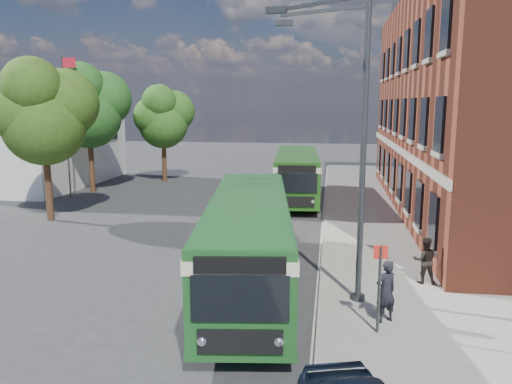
# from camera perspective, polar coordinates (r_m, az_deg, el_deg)

# --- Properties ---
(ground) EXTENTS (120.00, 120.00, 0.00)m
(ground) POSITION_cam_1_polar(r_m,az_deg,el_deg) (18.45, -5.36, -9.29)
(ground) COLOR #2C2C2F
(ground) RESTS_ON ground
(pavement) EXTENTS (6.00, 48.00, 0.15)m
(pavement) POSITION_cam_1_polar(r_m,az_deg,el_deg) (25.74, 14.46, -3.78)
(pavement) COLOR gray
(pavement) RESTS_ON ground
(kerb_line) EXTENTS (0.12, 48.00, 0.01)m
(kerb_line) POSITION_cam_1_polar(r_m,az_deg,el_deg) (25.62, 7.64, -3.77)
(kerb_line) COLOR beige
(kerb_line) RESTS_ON ground
(white_building) EXTENTS (9.40, 13.40, 7.30)m
(white_building) POSITION_cam_1_polar(r_m,az_deg,el_deg) (41.45, -24.07, 5.87)
(white_building) COLOR silver
(white_building) RESTS_ON ground
(flagpole) EXTENTS (0.95, 0.10, 9.00)m
(flagpole) POSITION_cam_1_polar(r_m,az_deg,el_deg) (34.25, -20.83, 7.51)
(flagpole) COLOR #35383A
(flagpole) RESTS_ON ground
(street_lamp) EXTENTS (2.96, 2.38, 9.00)m
(street_lamp) POSITION_cam_1_polar(r_m,az_deg,el_deg) (14.94, 10.78, 4.84)
(street_lamp) COLOR #35383A
(street_lamp) RESTS_ON ground
(bus_stop_sign) EXTENTS (0.35, 0.08, 2.52)m
(bus_stop_sign) POSITION_cam_1_polar(r_m,az_deg,el_deg) (13.55, 13.92, -10.09)
(bus_stop_sign) COLOR #35383A
(bus_stop_sign) RESTS_ON ground
(bus_front) EXTENTS (4.07, 12.02, 3.02)m
(bus_front) POSITION_cam_1_polar(r_m,az_deg,el_deg) (16.64, -0.83, -4.81)
(bus_front) COLOR #1B511F
(bus_front) RESTS_ON ground
(bus_rear) EXTENTS (3.30, 11.15, 3.02)m
(bus_rear) POSITION_cam_1_polar(r_m,az_deg,el_deg) (31.83, 4.69, 2.36)
(bus_rear) COLOR #1C4F14
(bus_rear) RESTS_ON ground
(pedestrian_a) EXTENTS (0.77, 0.70, 1.75)m
(pedestrian_a) POSITION_cam_1_polar(r_m,az_deg,el_deg) (14.41, 14.61, -10.92)
(pedestrian_a) COLOR black
(pedestrian_a) RESTS_ON pavement
(pedestrian_b) EXTENTS (0.79, 0.63, 1.58)m
(pedestrian_b) POSITION_cam_1_polar(r_m,az_deg,el_deg) (17.75, 18.72, -7.39)
(pedestrian_b) COLOR black
(pedestrian_b) RESTS_ON pavement
(tree_left) EXTENTS (4.97, 4.72, 8.39)m
(tree_left) POSITION_cam_1_polar(r_m,az_deg,el_deg) (27.89, -23.12, 8.45)
(tree_left) COLOR #3C2315
(tree_left) RESTS_ON ground
(tree_mid) EXTENTS (5.20, 4.94, 8.78)m
(tree_mid) POSITION_cam_1_polar(r_m,az_deg,el_deg) (36.06, -18.58, 9.36)
(tree_mid) COLOR #3C2315
(tree_mid) RESTS_ON ground
(tree_right) EXTENTS (4.45, 4.24, 7.52)m
(tree_right) POSITION_cam_1_polar(r_m,az_deg,el_deg) (39.51, -10.54, 8.50)
(tree_right) COLOR #3C2315
(tree_right) RESTS_ON ground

